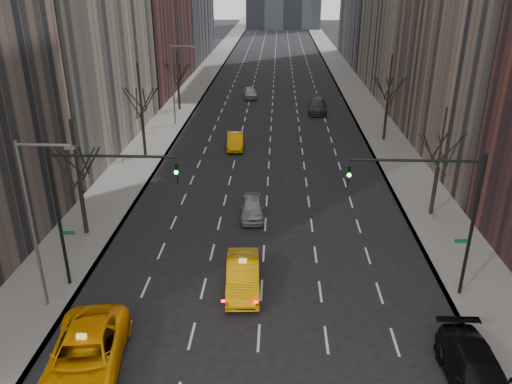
# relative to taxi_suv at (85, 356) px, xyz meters

# --- Properties ---
(sidewalk_left) EXTENTS (4.50, 320.00, 0.15)m
(sidewalk_left) POSITION_rel_taxi_suv_xyz_m (-4.84, 64.62, -0.85)
(sidewalk_left) COLOR slate
(sidewalk_left) RESTS_ON ground
(sidewalk_right) EXTENTS (4.50, 320.00, 0.15)m
(sidewalk_right) POSITION_rel_taxi_suv_xyz_m (19.66, 64.62, -0.85)
(sidewalk_right) COLOR slate
(sidewalk_right) RESTS_ON ground
(tree_lw_b) EXTENTS (3.36, 3.50, 7.82)m
(tree_lw_b) POSITION_rel_taxi_suv_xyz_m (-4.59, 12.62, 2.79)
(tree_lw_b) COLOR black
(tree_lw_b) RESTS_ON ground
(tree_lw_c) EXTENTS (3.36, 3.50, 8.74)m
(tree_lw_c) POSITION_rel_taxi_suv_xyz_m (-4.59, 28.62, 3.11)
(tree_lw_c) COLOR black
(tree_lw_c) RESTS_ON ground
(tree_lw_d) EXTENTS (3.36, 3.50, 7.36)m
(tree_lw_d) POSITION_rel_taxi_suv_xyz_m (-4.59, 46.62, 2.64)
(tree_lw_d) COLOR black
(tree_lw_d) RESTS_ON ground
(tree_rw_b) EXTENTS (3.36, 3.50, 7.82)m
(tree_rw_b) POSITION_rel_taxi_suv_xyz_m (19.41, 16.62, 2.79)
(tree_rw_b) COLOR black
(tree_rw_b) RESTS_ON ground
(tree_rw_c) EXTENTS (3.36, 3.50, 8.74)m
(tree_rw_c) POSITION_rel_taxi_suv_xyz_m (19.41, 34.62, 3.11)
(tree_rw_c) COLOR black
(tree_rw_c) RESTS_ON ground
(traffic_mast_left) EXTENTS (6.69, 0.39, 8.00)m
(traffic_mast_left) POSITION_rel_taxi_suv_xyz_m (-1.70, 6.62, 4.56)
(traffic_mast_left) COLOR black
(traffic_mast_left) RESTS_ON ground
(traffic_mast_right) EXTENTS (6.69, 0.39, 8.00)m
(traffic_mast_right) POSITION_rel_taxi_suv_xyz_m (16.52, 6.62, 4.56)
(traffic_mast_right) COLOR black
(traffic_mast_right) RESTS_ON ground
(streetlight_near) EXTENTS (2.83, 0.22, 9.00)m
(streetlight_near) POSITION_rel_taxi_suv_xyz_m (-3.43, 4.62, 4.69)
(streetlight_near) COLOR slate
(streetlight_near) RESTS_ON ground
(streetlight_far) EXTENTS (2.83, 0.22, 9.00)m
(streetlight_far) POSITION_rel_taxi_suv_xyz_m (-3.43, 39.62, 4.69)
(streetlight_far) COLOR slate
(streetlight_far) RESTS_ON ground
(taxi_suv) EXTENTS (3.94, 7.02, 1.85)m
(taxi_suv) POSITION_rel_taxi_suv_xyz_m (0.00, 0.00, 0.00)
(taxi_suv) COLOR #FFA305
(taxi_suv) RESTS_ON ground
(taxi_sedan) EXTENTS (2.07, 5.17, 1.67)m
(taxi_sedan) POSITION_rel_taxi_suv_xyz_m (6.37, 6.74, -0.09)
(taxi_sedan) COLOR #E99C04
(taxi_sedan) RESTS_ON ground
(silver_sedan_ahead) EXTENTS (1.95, 4.30, 1.43)m
(silver_sedan_ahead) POSITION_rel_taxi_suv_xyz_m (6.41, 15.84, -0.21)
(silver_sedan_ahead) COLOR gray
(silver_sedan_ahead) RESTS_ON ground
(parked_suv_black) EXTENTS (2.35, 5.72, 1.66)m
(parked_suv_black) POSITION_rel_taxi_suv_xyz_m (16.61, -0.23, -0.10)
(parked_suv_black) COLOR black
(parked_suv_black) RESTS_ON ground
(far_taxi) EXTENTS (1.87, 4.60, 1.48)m
(far_taxi) POSITION_rel_taxi_suv_xyz_m (3.91, 31.45, -0.18)
(far_taxi) COLOR #FFAD05
(far_taxi) RESTS_ON ground
(far_suv_grey) EXTENTS (2.72, 5.89, 1.67)m
(far_suv_grey) POSITION_rel_taxi_suv_xyz_m (13.19, 46.27, -0.09)
(far_suv_grey) COLOR #323137
(far_suv_grey) RESTS_ON ground
(far_car_white) EXTENTS (2.28, 4.66, 1.53)m
(far_car_white) POSITION_rel_taxi_suv_xyz_m (4.18, 54.18, -0.16)
(far_car_white) COLOR #B8B8B8
(far_car_white) RESTS_ON ground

